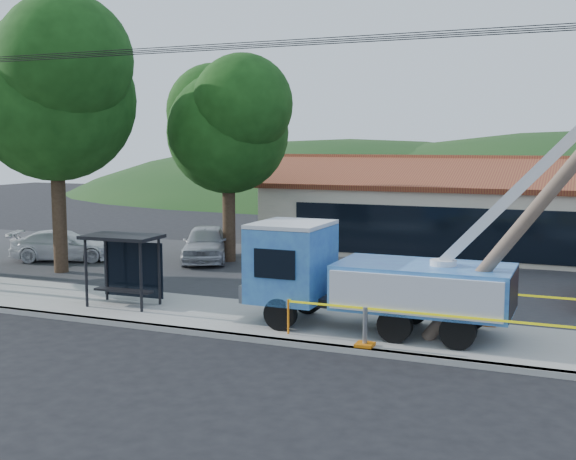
% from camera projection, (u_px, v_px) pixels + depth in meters
% --- Properties ---
extents(ground, '(120.00, 120.00, 0.00)m').
position_uv_depth(ground, '(240.00, 367.00, 17.08)').
color(ground, black).
rests_on(ground, ground).
extents(curb, '(60.00, 0.25, 0.15)m').
position_uv_depth(curb, '(276.00, 341.00, 19.00)').
color(curb, '#9A9890').
rests_on(curb, ground).
extents(sidewalk, '(60.00, 4.00, 0.15)m').
position_uv_depth(sidewalk, '(302.00, 325.00, 20.74)').
color(sidewalk, '#9A9890').
rests_on(sidewalk, ground).
extents(parking_lot, '(60.00, 12.00, 0.10)m').
position_uv_depth(parking_lot, '(378.00, 277.00, 28.07)').
color(parking_lot, '#28282B').
rests_on(parking_lot, ground).
extents(strip_mall, '(22.50, 8.53, 4.67)m').
position_uv_depth(strip_mall, '(508.00, 216.00, 33.62)').
color(strip_mall, beige).
rests_on(strip_mall, ground).
extents(tree_west_near, '(7.56, 6.72, 10.80)m').
position_uv_depth(tree_west_near, '(54.00, 84.00, 28.09)').
color(tree_west_near, '#332316').
rests_on(tree_west_near, ground).
extents(tree_lot, '(6.30, 5.60, 8.94)m').
position_uv_depth(tree_lot, '(228.00, 120.00, 30.91)').
color(tree_lot, '#332316').
rests_on(tree_lot, ground).
extents(hill_west, '(78.40, 56.00, 28.00)m').
position_uv_depth(hill_west, '(349.00, 194.00, 73.19)').
color(hill_west, '#143714').
rests_on(hill_west, ground).
extents(utility_truck, '(11.38, 3.87, 8.31)m').
position_uv_depth(utility_truck, '(371.00, 274.00, 19.78)').
color(utility_truck, black).
rests_on(utility_truck, ground).
extents(leaning_pole, '(6.21, 1.93, 8.26)m').
position_uv_depth(leaning_pole, '(568.00, 171.00, 17.16)').
color(leaning_pole, brown).
rests_on(leaning_pole, ground).
extents(bus_shelter, '(2.40, 1.53, 2.26)m').
position_uv_depth(bus_shelter, '(125.00, 253.00, 22.78)').
color(bus_shelter, black).
rests_on(bus_shelter, ground).
extents(caution_tape, '(9.66, 3.29, 0.95)m').
position_uv_depth(caution_tape, '(480.00, 311.00, 19.01)').
color(caution_tape, orange).
rests_on(caution_tape, ground).
extents(car_silver, '(3.58, 4.98, 1.57)m').
position_uv_depth(car_silver, '(206.00, 263.00, 31.67)').
color(car_silver, '#ADAEB4').
rests_on(car_silver, ground).
extents(car_white, '(4.91, 3.50, 1.32)m').
position_uv_depth(car_white, '(65.00, 262.00, 31.85)').
color(car_white, white).
rests_on(car_white, ground).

